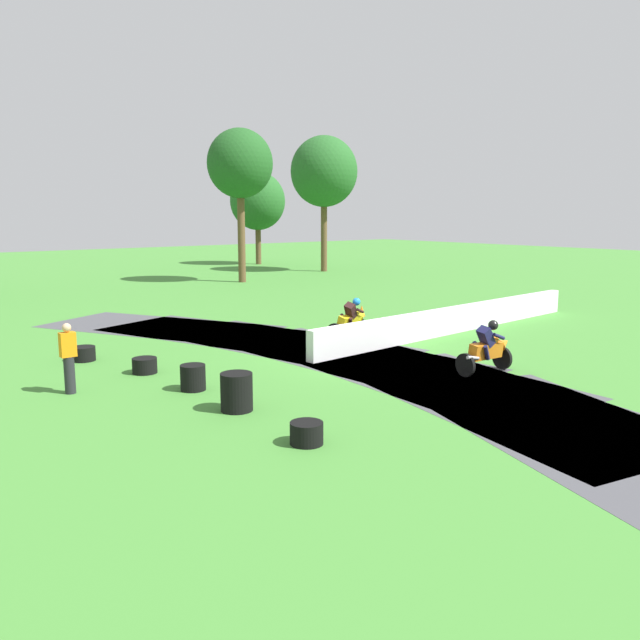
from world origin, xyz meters
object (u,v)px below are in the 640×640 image
tire_stack_far (145,365)px  traffic_cone (362,311)px  tire_stack_mid_a (237,392)px  tire_stack_extra_a (84,354)px  tire_stack_mid_b (193,377)px  tire_stack_near (307,433)px  motorcycle_lead_orange (488,348)px  track_marshal (69,358)px  motorcycle_chase_yellow (351,319)px

tire_stack_far → traffic_cone: 11.15m
tire_stack_mid_a → tire_stack_extra_a: 6.68m
tire_stack_mid_b → tire_stack_extra_a: size_ratio=0.93×
tire_stack_near → tire_stack_mid_a: (0.05, 2.47, 0.20)m
motorcycle_lead_orange → tire_stack_mid_a: 6.86m
tire_stack_extra_a → track_marshal: size_ratio=0.39×
tire_stack_mid_b → traffic_cone: bearing=28.4°
motorcycle_chase_yellow → traffic_cone: motorcycle_chase_yellow is taller
tire_stack_far → tire_stack_mid_a: bearing=-87.3°
motorcycle_lead_orange → track_marshal: size_ratio=1.04×
tire_stack_near → tire_stack_mid_b: 4.46m
tire_stack_mid_b → traffic_cone: 11.82m
tire_stack_mid_b → track_marshal: track_marshal is taller
tire_stack_far → traffic_cone: size_ratio=1.43×
motorcycle_chase_yellow → tire_stack_mid_b: motorcycle_chase_yellow is taller
motorcycle_lead_orange → tire_stack_far: size_ratio=2.69×
motorcycle_chase_yellow → tire_stack_near: bearing=-135.9°
motorcycle_chase_yellow → tire_stack_extra_a: 8.32m
tire_stack_mid_a → tire_stack_far: bearing=92.7°
tire_stack_mid_a → track_marshal: bearing=123.5°
traffic_cone → motorcycle_lead_orange: bearing=-112.5°
motorcycle_chase_yellow → tire_stack_near: 9.91m
tire_stack_far → track_marshal: 2.31m
motorcycle_chase_yellow → traffic_cone: bearing=43.4°
tire_stack_extra_a → traffic_cone: size_ratio=1.46×
traffic_cone → tire_stack_extra_a: bearing=-175.0°
motorcycle_chase_yellow → tire_stack_extra_a: (-8.02, 2.19, -0.44)m
tire_stack_mid_b → motorcycle_lead_orange: bearing=-25.9°
motorcycle_chase_yellow → tire_stack_extra_a: motorcycle_chase_yellow is taller
motorcycle_chase_yellow → tire_stack_mid_a: bearing=-147.9°
tire_stack_extra_a → motorcycle_chase_yellow: bearing=-15.3°
motorcycle_chase_yellow → tire_stack_near: motorcycle_chase_yellow is taller
tire_stack_far → traffic_cone: bearing=17.7°
tire_stack_far → tire_stack_mid_b: bearing=-84.2°
tire_stack_near → track_marshal: bearing=110.7°
tire_stack_far → tire_stack_extra_a: 2.51m
motorcycle_chase_yellow → tire_stack_mid_a: motorcycle_chase_yellow is taller
tire_stack_mid_b → track_marshal: (-2.33, 1.50, 0.52)m
motorcycle_lead_orange → tire_stack_far: bearing=141.7°
motorcycle_lead_orange → tire_stack_near: 6.91m
tire_stack_mid_a → track_marshal: 4.20m
tire_stack_far → track_marshal: (-2.10, -0.73, 0.62)m
motorcycle_lead_orange → track_marshal: 10.22m
tire_stack_far → motorcycle_lead_orange: bearing=-38.3°
track_marshal → traffic_cone: track_marshal is taller
tire_stack_mid_a → tire_stack_extra_a: (-0.96, 6.61, -0.20)m
motorcycle_lead_orange → tire_stack_mid_a: bearing=169.3°
tire_stack_mid_b → track_marshal: size_ratio=0.37×
tire_stack_extra_a → tire_stack_mid_a: bearing=-81.7°
motorcycle_lead_orange → track_marshal: track_marshal is taller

